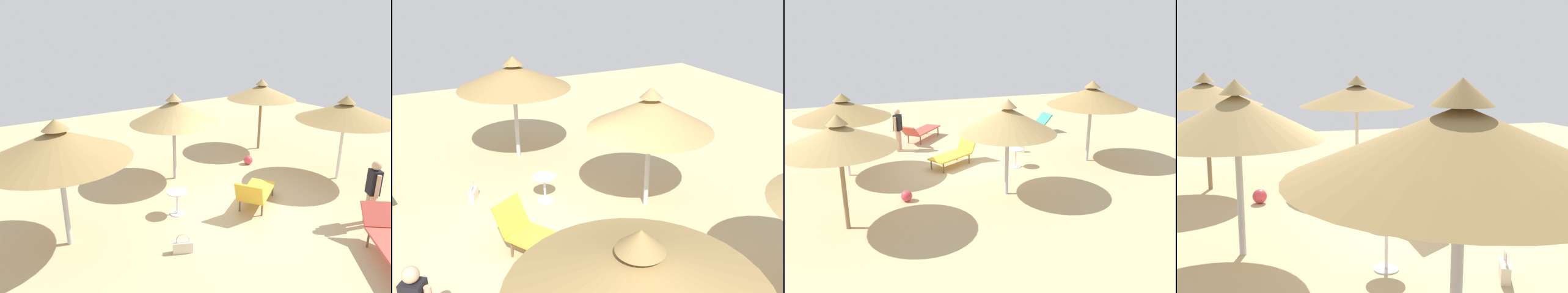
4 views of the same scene
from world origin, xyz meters
The scene contains 12 objects.
ground centered at (0.00, 0.00, -0.05)m, with size 24.00×24.00×0.10m, color tan.
parasol_umbrella_center centered at (-0.67, -4.15, 2.20)m, with size 2.85×2.85×2.70m.
parasol_umbrella_near_right centered at (0.45, 3.49, 2.06)m, with size 2.75×2.75×2.53m.
parasol_umbrella_far_left centered at (-2.35, -0.53, 2.06)m, with size 2.54×2.54×2.60m.
parasol_umbrella_front centered at (-2.96, 3.55, 2.15)m, with size 2.48×2.48×2.62m.
lounge_chair_edge centered at (3.51, 0.75, 0.42)m, with size 2.07×1.87×0.81m.
lounge_chair_near_left centered at (0.36, 0.16, 0.42)m, with size 1.43×1.78×0.90m.
lounge_chair_back centered at (3.07, -3.72, 0.33)m, with size 1.03×2.27×0.79m.
person_standing_far_right centered at (2.45, 1.73, 0.87)m, with size 0.39×0.34×1.55m.
handbag centered at (0.93, -2.36, 0.14)m, with size 0.29×0.42×0.43m.
side_table_round centered at (-0.46, -1.62, 0.40)m, with size 0.51×0.51×0.60m.
beach_ball centered at (-1.96, 2.10, 0.15)m, with size 0.29×0.29×0.29m, color #D83F4C.
Camera 3 is at (-11.30, 3.22, 4.33)m, focal length 35.64 mm.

